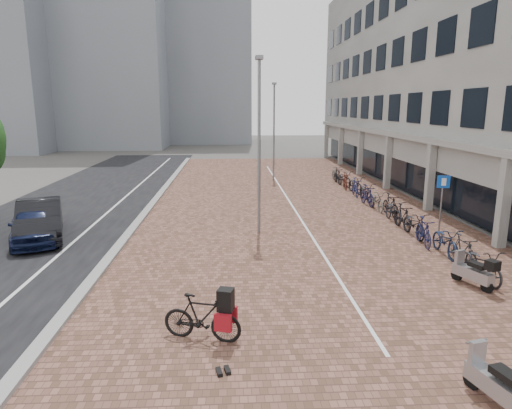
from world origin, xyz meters
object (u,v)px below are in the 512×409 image
object	(u,v)px
hero_bike	(202,317)
car_dark	(40,219)
car_navy	(33,225)
scooter_front	(473,271)
scooter_back	(498,381)
parking_sign	(442,195)

from	to	relation	value
hero_bike	car_dark	bearing A→B (deg)	56.06
car_navy	scooter_front	size ratio (longest dim) A/B	2.78
car_dark	scooter_back	size ratio (longest dim) A/B	3.10
scooter_back	parking_sign	world-z (taller)	parking_sign
scooter_back	parking_sign	bearing A→B (deg)	55.47
hero_bike	scooter_front	bearing A→B (deg)	-54.56
car_dark	hero_bike	xyz separation A→B (m)	(6.82, -8.32, -0.19)
car_dark	scooter_front	world-z (taller)	car_dark
hero_bike	scooter_back	distance (m)	5.76
parking_sign	scooter_back	bearing A→B (deg)	-101.13
car_navy	scooter_back	world-z (taller)	car_navy
scooter_front	parking_sign	size ratio (longest dim) A/B	0.60
scooter_back	parking_sign	size ratio (longest dim) A/B	0.61
car_dark	scooter_back	world-z (taller)	car_dark
hero_bike	scooter_front	distance (m)	7.96
hero_bike	parking_sign	world-z (taller)	parking_sign
car_navy	hero_bike	world-z (taller)	car_navy
scooter_front	scooter_back	bearing A→B (deg)	-136.36
scooter_front	car_dark	bearing A→B (deg)	136.69
hero_bike	parking_sign	size ratio (longest dim) A/B	0.78
car_navy	scooter_back	size ratio (longest dim) A/B	2.72
car_dark	hero_bike	bearing A→B (deg)	-70.66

